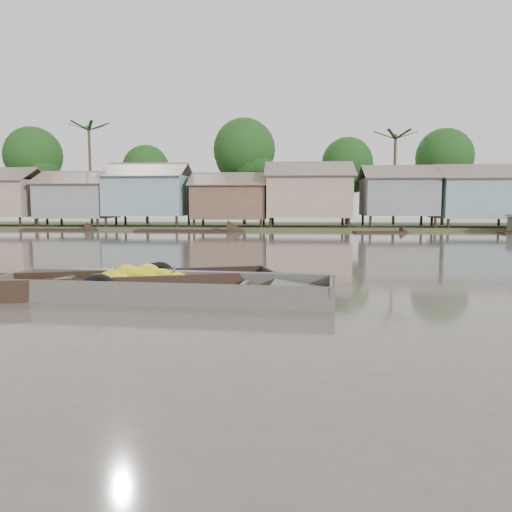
{
  "coord_description": "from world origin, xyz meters",
  "views": [
    {
      "loc": [
        1.18,
        -10.78,
        2.07
      ],
      "look_at": [
        0.32,
        1.24,
        0.8
      ],
      "focal_mm": 35.0,
      "sensor_mm": 36.0,
      "label": 1
    }
  ],
  "objects": [
    {
      "name": "banana_boat",
      "position": [
        -2.43,
        0.52,
        0.2
      ],
      "size": [
        6.49,
        3.35,
        0.9
      ],
      "rotation": [
        0.0,
        0.0,
        0.31
      ],
      "color": "black",
      "rests_on": "ground"
    },
    {
      "name": "viewer_boat",
      "position": [
        -1.63,
        -0.07,
        0.06
      ],
      "size": [
        7.63,
        2.54,
        0.6
      ],
      "rotation": [
        0.0,
        0.0,
        -0.08
      ],
      "color": "#443F3A",
      "rests_on": "ground"
    },
    {
      "name": "ground",
      "position": [
        0.0,
        0.0,
        0.0
      ],
      "size": [
        120.0,
        120.0,
        0.0
      ],
      "primitive_type": "plane",
      "color": "#51493E",
      "rests_on": "ground"
    },
    {
      "name": "distant_boats",
      "position": [
        12.35,
        24.19,
        0.22
      ],
      "size": [
        46.63,
        14.76,
        1.38
      ],
      "color": "black",
      "rests_on": "ground"
    },
    {
      "name": "riverbank",
      "position": [
        3.03,
        31.86,
        3.07
      ],
      "size": [
        120.0,
        12.47,
        10.22
      ],
      "color": "#384723",
      "rests_on": "ground"
    }
  ]
}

